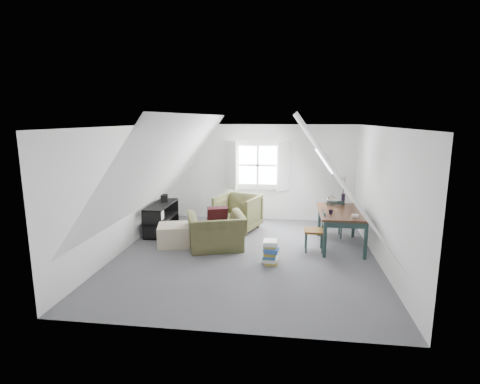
# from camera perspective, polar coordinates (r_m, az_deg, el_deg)

# --- Properties ---
(floor) EXTENTS (5.50, 5.50, 0.00)m
(floor) POSITION_cam_1_polar(r_m,az_deg,el_deg) (7.49, 0.87, -9.56)
(floor) COLOR #525257
(floor) RESTS_ON ground
(ceiling) EXTENTS (5.50, 5.50, 0.00)m
(ceiling) POSITION_cam_1_polar(r_m,az_deg,el_deg) (7.01, 0.93, 9.95)
(ceiling) COLOR white
(ceiling) RESTS_ON wall_back
(wall_back) EXTENTS (5.00, 0.00, 5.00)m
(wall_back) POSITION_cam_1_polar(r_m,az_deg,el_deg) (9.84, 2.73, 2.97)
(wall_back) COLOR silver
(wall_back) RESTS_ON ground
(wall_front) EXTENTS (5.00, 0.00, 5.00)m
(wall_front) POSITION_cam_1_polar(r_m,az_deg,el_deg) (4.50, -3.14, -6.91)
(wall_front) COLOR silver
(wall_front) RESTS_ON ground
(wall_left) EXTENTS (0.00, 5.50, 5.50)m
(wall_left) POSITION_cam_1_polar(r_m,az_deg,el_deg) (7.82, -17.61, 0.34)
(wall_left) COLOR silver
(wall_left) RESTS_ON ground
(wall_right) EXTENTS (0.00, 5.50, 5.50)m
(wall_right) POSITION_cam_1_polar(r_m,az_deg,el_deg) (7.30, 20.79, -0.62)
(wall_right) COLOR silver
(wall_right) RESTS_ON ground
(slope_left) EXTENTS (3.19, 5.50, 4.48)m
(slope_left) POSITION_cam_1_polar(r_m,az_deg,el_deg) (7.39, -11.14, 4.17)
(slope_left) COLOR white
(slope_left) RESTS_ON wall_left
(slope_right) EXTENTS (3.19, 5.50, 4.48)m
(slope_right) POSITION_cam_1_polar(r_m,az_deg,el_deg) (7.05, 13.55, 3.74)
(slope_right) COLOR white
(slope_right) RESTS_ON wall_right
(dormer_window) EXTENTS (1.71, 0.35, 1.30)m
(dormer_window) POSITION_cam_1_polar(r_m,az_deg,el_deg) (9.74, 2.70, 4.07)
(dormer_window) COLOR white
(dormer_window) RESTS_ON wall_back
(skylight) EXTENTS (0.35, 0.75, 0.47)m
(skylight) POSITION_cam_1_polar(r_m,az_deg,el_deg) (8.34, 12.62, 4.67)
(skylight) COLOR white
(skylight) RESTS_ON slope_right
(armchair_near) EXTENTS (1.38, 1.28, 0.73)m
(armchair_near) POSITION_cam_1_polar(r_m,az_deg,el_deg) (7.85, -3.64, -8.58)
(armchair_near) COLOR #484825
(armchair_near) RESTS_ON floor
(armchair_far) EXTENTS (1.18, 1.20, 0.87)m
(armchair_far) POSITION_cam_1_polar(r_m,az_deg,el_deg) (9.08, -0.33, -5.81)
(armchair_far) COLOR #484825
(armchair_far) RESTS_ON floor
(throw_pillow) EXTENTS (0.48, 0.37, 0.43)m
(throw_pillow) POSITION_cam_1_polar(r_m,az_deg,el_deg) (7.80, -3.48, -3.70)
(throw_pillow) COLOR #3C1017
(throw_pillow) RESTS_ON armchair_near
(ottoman) EXTENTS (0.80, 0.80, 0.44)m
(ottoman) POSITION_cam_1_polar(r_m,az_deg,el_deg) (8.11, -10.01, -6.45)
(ottoman) COLOR tan
(ottoman) RESTS_ON floor
(dining_table) EXTENTS (0.92, 1.54, 0.77)m
(dining_table) POSITION_cam_1_polar(r_m,az_deg,el_deg) (8.04, 15.16, -3.50)
(dining_table) COLOR #331B10
(dining_table) RESTS_ON floor
(demijohn) EXTENTS (0.22, 0.22, 0.31)m
(demijohn) POSITION_cam_1_polar(r_m,az_deg,el_deg) (8.41, 13.83, -1.21)
(demijohn) COLOR silver
(demijohn) RESTS_ON dining_table
(vase_twigs) EXTENTS (0.08, 0.09, 0.64)m
(vase_twigs) POSITION_cam_1_polar(r_m,az_deg,el_deg) (8.53, 15.43, -0.99)
(vase_twigs) COLOR black
(vase_twigs) RESTS_ON dining_table
(cup) EXTENTS (0.11, 0.11, 0.08)m
(cup) POSITION_cam_1_polar(r_m,az_deg,el_deg) (7.70, 13.64, -3.29)
(cup) COLOR black
(cup) RESTS_ON dining_table
(paper_box) EXTENTS (0.15, 0.12, 0.04)m
(paper_box) POSITION_cam_1_polar(r_m,az_deg,el_deg) (7.61, 17.14, -3.47)
(paper_box) COLOR white
(paper_box) RESTS_ON dining_table
(dining_chair_far) EXTENTS (0.41, 0.41, 0.88)m
(dining_chair_far) POSITION_cam_1_polar(r_m,az_deg,el_deg) (8.71, 14.06, -3.76)
(dining_chair_far) COLOR #5C3812
(dining_chair_far) RESTS_ON floor
(dining_chair_near) EXTENTS (0.39, 0.39, 0.83)m
(dining_chair_near) POSITION_cam_1_polar(r_m,az_deg,el_deg) (7.73, 11.50, -5.72)
(dining_chair_near) COLOR #5C3812
(dining_chair_near) RESTS_ON floor
(media_shelf) EXTENTS (0.44, 1.32, 0.68)m
(media_shelf) POSITION_cam_1_polar(r_m,az_deg,el_deg) (9.03, -11.96, -4.14)
(media_shelf) COLOR black
(media_shelf) RESTS_ON floor
(electronics_box) EXTENTS (0.22, 0.26, 0.18)m
(electronics_box) POSITION_cam_1_polar(r_m,az_deg,el_deg) (9.19, -11.47, -0.96)
(electronics_box) COLOR black
(electronics_box) RESTS_ON media_shelf
(magazine_stack) EXTENTS (0.32, 0.38, 0.43)m
(magazine_stack) POSITION_cam_1_polar(r_m,az_deg,el_deg) (7.03, 4.66, -9.10)
(magazine_stack) COLOR #B29933
(magazine_stack) RESTS_ON floor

